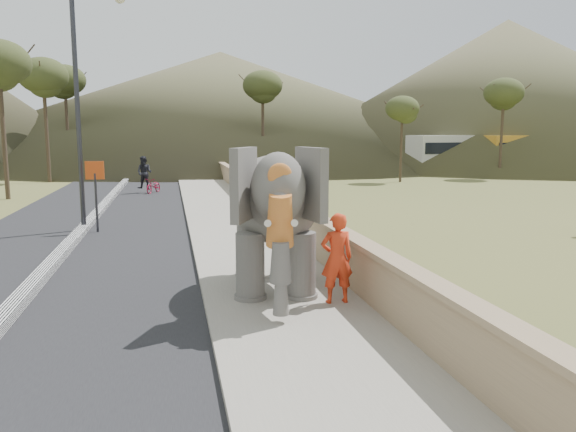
% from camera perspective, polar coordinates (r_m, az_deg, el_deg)
% --- Properties ---
extents(ground, '(160.00, 160.00, 0.00)m').
position_cam_1_polar(ground, '(8.43, 3.41, -14.87)').
color(ground, olive).
rests_on(ground, ground).
extents(road, '(7.00, 120.00, 0.03)m').
position_cam_1_polar(road, '(18.01, -21.08, -2.72)').
color(road, black).
rests_on(road, ground).
extents(median, '(0.35, 120.00, 0.22)m').
position_cam_1_polar(median, '(18.00, -21.09, -2.43)').
color(median, black).
rests_on(median, ground).
extents(walkway, '(3.00, 120.00, 0.15)m').
position_cam_1_polar(walkway, '(17.88, -5.07, -2.06)').
color(walkway, '#9E9687').
rests_on(walkway, ground).
extents(parapet, '(0.30, 120.00, 1.10)m').
position_cam_1_polar(parapet, '(18.07, 0.11, -0.39)').
color(parapet, tan).
rests_on(parapet, ground).
extents(lamppost, '(1.76, 0.36, 8.00)m').
position_cam_1_polar(lamppost, '(20.17, -19.82, 12.36)').
color(lamppost, '#333338').
rests_on(lamppost, ground).
extents(signboard, '(0.60, 0.08, 2.40)m').
position_cam_1_polar(signboard, '(19.70, -18.98, 3.09)').
color(signboard, '#2D2D33').
rests_on(signboard, ground).
extents(distant_car, '(4.52, 2.71, 1.44)m').
position_cam_1_polar(distant_car, '(48.10, 14.82, 5.09)').
color(distant_car, '#ABACB2').
rests_on(distant_car, ground).
extents(bus_white, '(11.26, 4.19, 3.10)m').
position_cam_1_polar(bus_white, '(49.61, 17.97, 6.02)').
color(bus_white, beige).
rests_on(bus_white, ground).
extents(bus_orange, '(11.05, 2.75, 3.10)m').
position_cam_1_polar(bus_orange, '(50.88, 24.77, 5.71)').
color(bus_orange, orange).
rests_on(bus_orange, ground).
extents(hill_right, '(56.00, 56.00, 16.00)m').
position_cam_1_polar(hill_right, '(70.76, 21.13, 11.72)').
color(hill_right, brown).
rests_on(hill_right, ground).
extents(hill_far, '(80.00, 80.00, 14.00)m').
position_cam_1_polar(hill_far, '(77.87, -6.82, 11.13)').
color(hill_far, brown).
rests_on(hill_far, ground).
extents(elephant_and_man, '(2.51, 4.20, 2.88)m').
position_cam_1_polar(elephant_and_man, '(11.57, -1.38, -0.27)').
color(elephant_and_man, slate).
rests_on(elephant_and_man, ground).
extents(motorcyclist, '(1.57, 1.66, 2.05)m').
position_cam_1_polar(motorcyclist, '(31.89, -14.03, 3.77)').
color(motorcyclist, maroon).
rests_on(motorcyclist, ground).
extents(trees, '(48.36, 43.17, 9.33)m').
position_cam_1_polar(trees, '(36.36, -11.40, 9.47)').
color(trees, '#473828').
rests_on(trees, ground).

